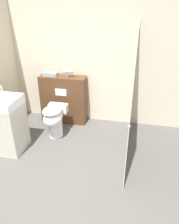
% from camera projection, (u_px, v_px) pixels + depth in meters
% --- Properties ---
extents(ground_plane, '(12.00, 12.00, 0.00)m').
position_uv_depth(ground_plane, '(50.00, 202.00, 2.73)').
color(ground_plane, '#565451').
extents(wall_back, '(8.00, 0.06, 2.50)m').
position_uv_depth(wall_back, '(89.00, 60.00, 4.13)').
color(wall_back, beige).
rests_on(wall_back, ground_plane).
extents(partition_panel, '(0.90, 0.30, 0.96)m').
position_uv_depth(partition_panel, '(64.00, 99.00, 4.38)').
color(partition_panel, '#51331E').
rests_on(partition_panel, ground_plane).
extents(shower_glass, '(0.04, 1.84, 2.02)m').
position_uv_depth(shower_glass, '(132.00, 94.00, 3.25)').
color(shower_glass, silver).
rests_on(shower_glass, ground_plane).
extents(toilet, '(0.35, 0.59, 0.59)m').
position_uv_depth(toilet, '(54.00, 119.00, 3.89)').
color(toilet, white).
rests_on(toilet, ground_plane).
extents(sink_vanity, '(0.63, 0.51, 1.07)m').
position_uv_depth(sink_vanity, '(3.00, 124.00, 3.53)').
color(sink_vanity, beige).
rests_on(sink_vanity, ground_plane).
extents(hair_drier, '(0.20, 0.07, 0.15)m').
position_uv_depth(hair_drier, '(69.00, 72.00, 4.08)').
color(hair_drier, '#B7B7BC').
rests_on(hair_drier, partition_panel).
extents(folded_towel, '(0.27, 0.13, 0.07)m').
position_uv_depth(folded_towel, '(50.00, 74.00, 4.18)').
color(folded_towel, '#8C9EAD').
rests_on(folded_towel, partition_panel).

